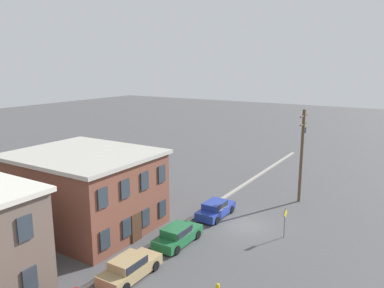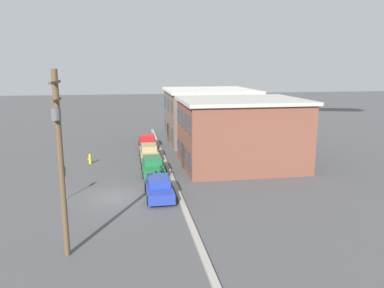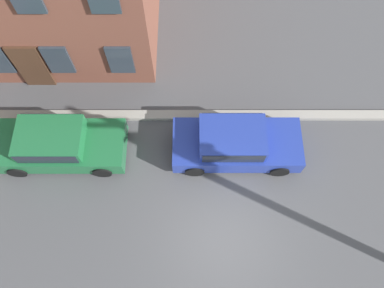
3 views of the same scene
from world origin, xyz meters
name	(u,v)px [view 3 (image 3 of 3)]	position (x,y,z in m)	size (l,w,h in m)	color
ground_plane	(224,238)	(0.00, 0.00, 0.00)	(200.00, 200.00, 0.00)	#4C4C4F
kerb_strip	(220,115)	(0.00, 4.50, 0.08)	(56.00, 0.36, 0.16)	#9E998E
car_green	(58,143)	(-5.62, 3.05, 0.75)	(4.40, 1.92, 1.43)	#1E6638
car_blue	(236,143)	(0.43, 3.08, 0.75)	(4.40, 1.92, 1.43)	#233899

